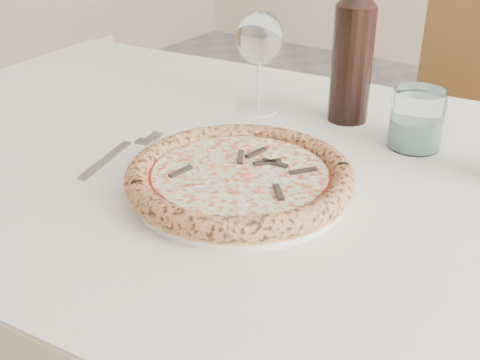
{
  "coord_description": "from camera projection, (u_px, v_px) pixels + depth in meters",
  "views": [
    {
      "loc": [
        0.42,
        -0.84,
        1.16
      ],
      "look_at": [
        -0.0,
        -0.24,
        0.78
      ],
      "focal_mm": 45.0,
      "sensor_mm": 36.0,
      "label": 1
    }
  ],
  "objects": [
    {
      "name": "dining_table",
      "position": [
        276.0,
        214.0,
        0.95
      ],
      "size": [
        1.61,
        1.05,
        0.76
      ],
      "color": "brown",
      "rests_on": "floor"
    },
    {
      "name": "chair_far",
      "position": [
        470.0,
        141.0,
        1.55
      ],
      "size": [
        0.56,
        0.56,
        0.93
      ],
      "color": "brown",
      "rests_on": "floor"
    },
    {
      "name": "plate",
      "position": [
        240.0,
        187.0,
        0.83
      ],
      "size": [
        0.3,
        0.3,
        0.02
      ],
      "color": "white",
      "rests_on": "dining_table"
    },
    {
      "name": "pizza",
      "position": [
        240.0,
        176.0,
        0.82
      ],
      "size": [
        0.31,
        0.31,
        0.03
      ],
      "color": "#E2A363",
      "rests_on": "plate"
    },
    {
      "name": "fork",
      "position": [
        118.0,
        154.0,
        0.95
      ],
      "size": [
        0.05,
        0.2,
        0.0
      ],
      "color": "slate",
      "rests_on": "dining_table"
    },
    {
      "name": "wine_glass",
      "position": [
        259.0,
        40.0,
        1.05
      ],
      "size": [
        0.08,
        0.08,
        0.19
      ],
      "color": "white",
      "rests_on": "dining_table"
    },
    {
      "name": "tumbler",
      "position": [
        416.0,
        123.0,
        0.96
      ],
      "size": [
        0.08,
        0.08,
        0.09
      ],
      "color": "white",
      "rests_on": "dining_table"
    },
    {
      "name": "wine_bottle",
      "position": [
        353.0,
        52.0,
        1.02
      ],
      "size": [
        0.07,
        0.07,
        0.29
      ],
      "color": "black",
      "rests_on": "dining_table"
    }
  ]
}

